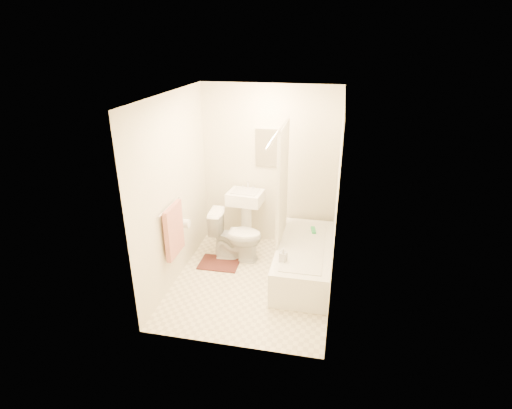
% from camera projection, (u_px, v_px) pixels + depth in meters
% --- Properties ---
extents(floor, '(2.40, 2.40, 0.00)m').
position_uv_depth(floor, '(252.00, 281.00, 5.27)').
color(floor, beige).
rests_on(floor, ground).
extents(ceiling, '(2.40, 2.40, 0.00)m').
position_uv_depth(ceiling, '(251.00, 95.00, 4.33)').
color(ceiling, white).
rests_on(ceiling, ground).
extents(wall_back, '(2.00, 0.02, 2.40)m').
position_uv_depth(wall_back, '(269.00, 167.00, 5.88)').
color(wall_back, beige).
rests_on(wall_back, ground).
extents(wall_left, '(0.02, 2.40, 2.40)m').
position_uv_depth(wall_left, '(174.00, 191.00, 4.99)').
color(wall_left, beige).
rests_on(wall_left, ground).
extents(wall_right, '(0.02, 2.40, 2.40)m').
position_uv_depth(wall_right, '(336.00, 204.00, 4.61)').
color(wall_right, beige).
rests_on(wall_right, ground).
extents(mirror, '(0.40, 0.03, 0.55)m').
position_uv_depth(mirror, '(269.00, 148.00, 5.75)').
color(mirror, white).
rests_on(mirror, wall_back).
extents(curtain_rod, '(0.03, 1.70, 0.03)m').
position_uv_depth(curtain_rod, '(279.00, 131.00, 4.52)').
color(curtain_rod, silver).
rests_on(curtain_rod, wall_back).
extents(shower_curtain, '(0.04, 0.80, 1.55)m').
position_uv_depth(shower_curtain, '(282.00, 183.00, 5.19)').
color(shower_curtain, silver).
rests_on(shower_curtain, curtain_rod).
extents(towel_bar, '(0.02, 0.60, 0.02)m').
position_uv_depth(towel_bar, '(169.00, 206.00, 4.79)').
color(towel_bar, silver).
rests_on(towel_bar, wall_left).
extents(towel, '(0.06, 0.45, 0.66)m').
position_uv_depth(towel, '(174.00, 230.00, 4.91)').
color(towel, '#CC7266').
rests_on(towel, towel_bar).
extents(toilet_paper, '(0.11, 0.12, 0.12)m').
position_uv_depth(toilet_paper, '(185.00, 223.00, 5.28)').
color(toilet_paper, white).
rests_on(toilet_paper, wall_left).
extents(toilet, '(0.77, 0.46, 0.73)m').
position_uv_depth(toilet, '(236.00, 236.00, 5.68)').
color(toilet, white).
rests_on(toilet, floor).
extents(sink, '(0.53, 0.44, 0.97)m').
position_uv_depth(sink, '(246.00, 217.00, 5.99)').
color(sink, white).
rests_on(sink, floor).
extents(bathtub, '(0.70, 1.61, 0.45)m').
position_uv_depth(bathtub, '(304.00, 260.00, 5.33)').
color(bathtub, white).
rests_on(bathtub, floor).
extents(bath_mat, '(0.56, 0.42, 0.02)m').
position_uv_depth(bath_mat, '(219.00, 263.00, 5.67)').
color(bath_mat, '#4A2620').
rests_on(bath_mat, floor).
extents(soap_bottle, '(0.10, 0.10, 0.18)m').
position_uv_depth(soap_bottle, '(283.00, 255.00, 4.83)').
color(soap_bottle, silver).
rests_on(soap_bottle, bathtub).
extents(scrub_brush, '(0.09, 0.19, 0.04)m').
position_uv_depth(scrub_brush, '(313.00, 230.00, 5.60)').
color(scrub_brush, green).
rests_on(scrub_brush, bathtub).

